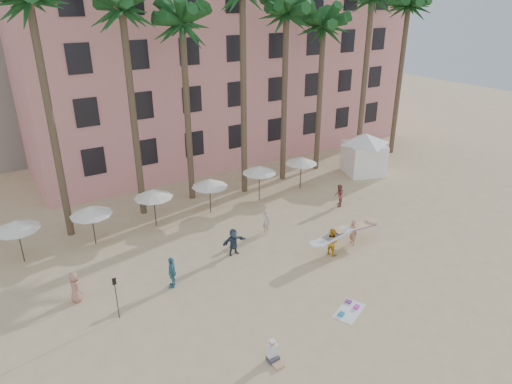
{
  "coord_description": "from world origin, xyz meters",
  "views": [
    {
      "loc": [
        -13.92,
        -13.56,
        14.0
      ],
      "look_at": [
        -1.38,
        6.0,
        4.0
      ],
      "focal_mm": 32.0,
      "sensor_mm": 36.0,
      "label": 1
    }
  ],
  "objects_px": {
    "cabana": "(364,150)",
    "carrier_white": "(332,240)",
    "pink_hotel": "(217,65)",
    "carrier_yellow": "(354,230)"
  },
  "relations": [
    {
      "from": "cabana",
      "to": "carrier_yellow",
      "type": "bearing_deg",
      "value": -137.44
    },
    {
      "from": "cabana",
      "to": "carrier_yellow",
      "type": "relative_size",
      "value": 1.83
    },
    {
      "from": "pink_hotel",
      "to": "carrier_yellow",
      "type": "bearing_deg",
      "value": -97.05
    },
    {
      "from": "pink_hotel",
      "to": "carrier_white",
      "type": "relative_size",
      "value": 12.44
    },
    {
      "from": "cabana",
      "to": "carrier_white",
      "type": "distance_m",
      "value": 14.28
    },
    {
      "from": "cabana",
      "to": "carrier_white",
      "type": "xyz_separation_m",
      "value": [
        -11.22,
        -8.75,
        -1.17
      ]
    },
    {
      "from": "pink_hotel",
      "to": "cabana",
      "type": "distance_m",
      "value": 16.23
    },
    {
      "from": "cabana",
      "to": "carrier_white",
      "type": "bearing_deg",
      "value": -142.03
    },
    {
      "from": "pink_hotel",
      "to": "carrier_yellow",
      "type": "xyz_separation_m",
      "value": [
        -2.74,
        -22.16,
        -7.05
      ]
    },
    {
      "from": "carrier_yellow",
      "to": "carrier_white",
      "type": "bearing_deg",
      "value": -174.43
    }
  ]
}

